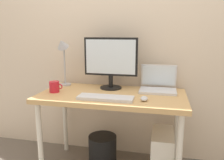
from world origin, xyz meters
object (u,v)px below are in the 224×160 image
desk_lamp (63,51)px  computer_tower (162,156)px  laptop (158,84)px  wastebasket (103,151)px  desk (112,102)px  mouse (144,99)px  coffee_mug (54,87)px  keyboard (105,98)px  monitor (111,60)px

desk_lamp → computer_tower: size_ratio=1.13×
laptop → wastebasket: laptop is taller
desk → mouse: (0.29, -0.15, 0.09)m
computer_tower → coffee_mug: bearing=-177.8°
keyboard → wastebasket: bearing=111.7°
monitor → mouse: (0.34, -0.33, -0.25)m
laptop → desk_lamp: bearing=-179.0°
keyboard → coffee_mug: (-0.49, 0.11, 0.04)m
laptop → computer_tower: (0.06, -0.22, -0.57)m
keyboard → coffee_mug: 0.50m
coffee_mug → mouse: bearing=-6.2°
laptop → coffee_mug: 0.92m
keyboard → computer_tower: 0.71m
laptop → coffee_mug: laptop is taller
coffee_mug → wastebasket: bearing=14.5°
desk → laptop: size_ratio=3.89×
coffee_mug → computer_tower: 1.10m
keyboard → mouse: (0.30, 0.03, 0.01)m
laptop → keyboard: bearing=-136.8°
coffee_mug → monitor: bearing=28.3°
desk → desk_lamp: size_ratio=2.62×
desk → laptop: laptop is taller
monitor → keyboard: size_ratio=1.12×
desk → wastebasket: size_ratio=4.15×
laptop → keyboard: size_ratio=0.73×
desk → monitor: size_ratio=2.52×
desk → monitor: (-0.05, 0.18, 0.34)m
monitor → wastebasket: (-0.05, -0.14, -0.84)m
laptop → desk_lamp: 0.95m
mouse → desk_lamp: bearing=157.9°
computer_tower → wastebasket: bearing=172.9°
mouse → coffee_mug: 0.79m
monitor → computer_tower: size_ratio=1.18×
keyboard → mouse: mouse is taller
desk_lamp → mouse: desk_lamp is taller
laptop → mouse: laptop is taller
monitor → laptop: bearing=2.1°
desk → coffee_mug: size_ratio=10.26×
keyboard → mouse: 0.30m
desk_lamp → coffee_mug: desk_lamp is taller
mouse → coffee_mug: size_ratio=0.74×
desk_lamp → wastebasket: bearing=-18.2°
desk_lamp → mouse: (0.81, -0.33, -0.32)m
mouse → monitor: bearing=136.0°
coffee_mug → keyboard: bearing=-13.0°
laptop → mouse: bearing=-105.6°
desk → monitor: monitor is taller
coffee_mug → wastebasket: (0.40, 0.10, -0.62)m
laptop → desk: bearing=-152.7°
keyboard → computer_tower: keyboard is taller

